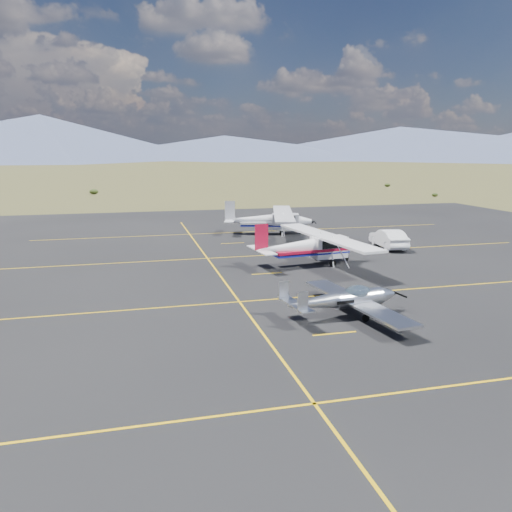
{
  "coord_description": "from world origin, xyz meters",
  "views": [
    {
      "loc": [
        -11.24,
        -22.35,
        7.74
      ],
      "look_at": [
        -4.18,
        5.67,
        1.6
      ],
      "focal_mm": 35.0,
      "sensor_mm": 36.0,
      "label": 1
    }
  ],
  "objects_px": {
    "sedan": "(389,238)",
    "aircraft_low_wing": "(346,299)",
    "aircraft_plain": "(270,220)",
    "aircraft_cessna": "(311,246)"
  },
  "relations": [
    {
      "from": "sedan",
      "to": "aircraft_low_wing",
      "type": "bearing_deg",
      "value": 60.89
    },
    {
      "from": "aircraft_cessna",
      "to": "aircraft_plain",
      "type": "xyz_separation_m",
      "value": [
        0.76,
        13.07,
        0.03
      ]
    },
    {
      "from": "aircraft_low_wing",
      "to": "sedan",
      "type": "relative_size",
      "value": 1.75
    },
    {
      "from": "aircraft_plain",
      "to": "sedan",
      "type": "relative_size",
      "value": 2.65
    },
    {
      "from": "aircraft_plain",
      "to": "sedan",
      "type": "bearing_deg",
      "value": -34.58
    },
    {
      "from": "aircraft_plain",
      "to": "sedan",
      "type": "xyz_separation_m",
      "value": [
        7.46,
        -8.85,
        -0.61
      ]
    },
    {
      "from": "aircraft_cessna",
      "to": "aircraft_plain",
      "type": "distance_m",
      "value": 13.09
    },
    {
      "from": "aircraft_low_wing",
      "to": "aircraft_plain",
      "type": "height_order",
      "value": "aircraft_plain"
    },
    {
      "from": "sedan",
      "to": "aircraft_plain",
      "type": "bearing_deg",
      "value": -44.1
    },
    {
      "from": "aircraft_plain",
      "to": "aircraft_cessna",
      "type": "bearing_deg",
      "value": -78.01
    }
  ]
}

